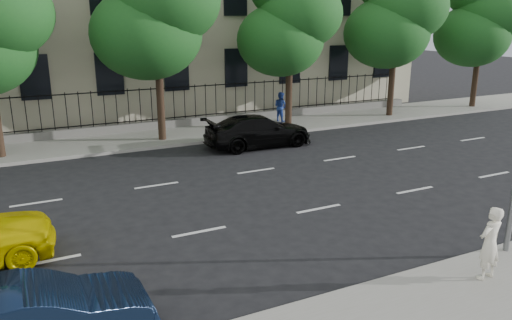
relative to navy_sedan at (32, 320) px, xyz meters
The scene contains 13 objects.
ground 8.57m from the navy_sedan, ahead, with size 120.00×120.00×0.00m, color black.
near_sidewalk 8.93m from the navy_sedan, 18.32° to the right, with size 60.00×4.00×0.15m, color gray.
far_sidewalk 17.40m from the navy_sedan, 60.91° to the left, with size 60.00×4.00×0.15m, color gray.
lane_markings 10.36m from the navy_sedan, 35.13° to the left, with size 49.60×4.62×0.01m, color silver, non-canonical shape.
iron_fence 18.90m from the navy_sedan, 63.42° to the left, with size 30.00×0.50×2.20m.
tree_c 16.94m from the navy_sedan, 65.97° to the left, with size 5.89×5.50×9.80m.
tree_d 20.51m from the navy_sedan, 47.18° to the left, with size 5.34×4.94×8.84m.
tree_e 25.73m from the navy_sedan, 35.40° to the left, with size 5.71×5.31×9.46m.
tree_f 31.54m from the navy_sedan, 27.91° to the left, with size 5.52×5.12×9.01m.
navy_sedan is the anchor object (origin of this frame).
black_sedan 15.49m from the navy_sedan, 48.54° to the left, with size 2.08×5.11×1.48m, color black.
woman_near 9.50m from the navy_sedan, 11.23° to the right, with size 0.63×0.41×1.72m, color white.
pedestrian_far 20.81m from the navy_sedan, 48.91° to the left, with size 0.80×0.62×1.65m, color navy.
Camera 1 is at (-8.28, -9.85, 5.86)m, focal length 35.00 mm.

